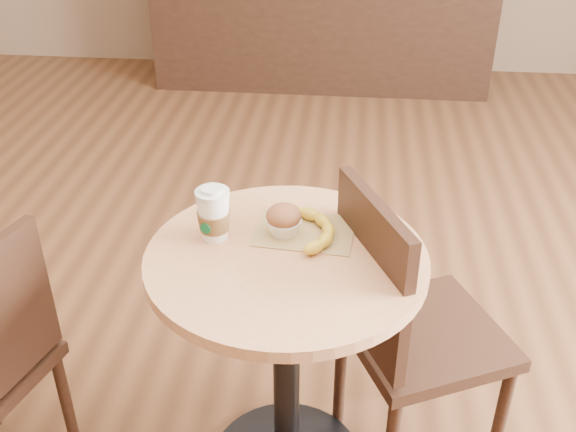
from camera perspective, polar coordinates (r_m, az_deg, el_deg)
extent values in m
cylinder|color=black|center=(1.82, -0.13, -13.03)|extent=(0.07, 0.07, 0.72)
cylinder|color=tan|center=(1.59, -0.15, -3.68)|extent=(0.67, 0.67, 0.03)
cylinder|color=black|center=(2.07, -18.23, -14.89)|extent=(0.03, 0.03, 0.40)
cube|color=black|center=(1.86, 11.49, -9.84)|extent=(0.52, 0.52, 0.04)
cylinder|color=black|center=(1.99, 17.49, -16.25)|extent=(0.03, 0.03, 0.44)
cylinder|color=black|center=(2.18, 12.61, -10.46)|extent=(0.03, 0.03, 0.44)
cylinder|color=black|center=(2.06, 4.47, -12.69)|extent=(0.03, 0.03, 0.44)
cube|color=black|center=(1.64, 7.05, -4.92)|extent=(0.18, 0.35, 0.41)
cube|color=black|center=(4.69, 2.99, 17.17)|extent=(2.20, 0.60, 1.00)
cube|color=#9C7E4B|center=(1.66, 1.43, -1.28)|extent=(0.25, 0.20, 0.00)
cylinder|color=silver|center=(1.58, -6.44, 1.94)|extent=(0.08, 0.08, 0.01)
cylinder|color=silver|center=(1.58, -6.46, 2.25)|extent=(0.05, 0.05, 0.01)
cylinder|color=#085128|center=(1.59, -7.01, -1.07)|extent=(0.03, 0.01, 0.03)
ellipsoid|color=brown|center=(1.62, -0.37, 0.03)|extent=(0.09, 0.09, 0.06)
ellipsoid|color=beige|center=(1.61, -0.37, 0.56)|extent=(0.03, 0.03, 0.02)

